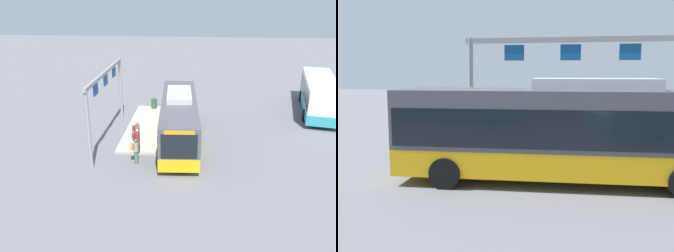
{
  "view_description": "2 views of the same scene",
  "coord_description": "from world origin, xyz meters",
  "views": [
    {
      "loc": [
        23.7,
        1.23,
        10.48
      ],
      "look_at": [
        1.96,
        -0.64,
        1.86
      ],
      "focal_mm": 37.16,
      "sensor_mm": 36.0,
      "label": 1
    },
    {
      "loc": [
        -0.64,
        13.38,
        3.73
      ],
      "look_at": [
        2.08,
        -0.14,
        1.84
      ],
      "focal_mm": 43.87,
      "sensor_mm": 36.0,
      "label": 2
    }
  ],
  "objects": [
    {
      "name": "ground_plane",
      "position": [
        0.0,
        0.0,
        0.0
      ],
      "size": [
        120.0,
        120.0,
        0.0
      ],
      "primitive_type": "plane",
      "color": "slate"
    },
    {
      "name": "bus_background_right",
      "position": [
        -7.45,
        12.18,
        1.78
      ],
      "size": [
        10.19,
        4.49,
        3.1
      ],
      "rotation": [
        0.0,
        0.0,
        2.93
      ],
      "color": "teal",
      "rests_on": "ground"
    },
    {
      "name": "person_boarding",
      "position": [
        2.62,
        -2.67,
        1.05
      ],
      "size": [
        0.46,
        0.59,
        1.67
      ],
      "rotation": [
        0.0,
        0.0,
        1.24
      ],
      "color": "black",
      "rests_on": "platform_curb"
    },
    {
      "name": "bus_main",
      "position": [
        -0.01,
        -0.0,
        1.81
      ],
      "size": [
        11.36,
        3.16,
        3.46
      ],
      "rotation": [
        0.0,
        0.0,
        0.06
      ],
      "color": "#EAAD14",
      "rests_on": "ground"
    },
    {
      "name": "platform_sign_gantry",
      "position": [
        0.18,
        -5.21,
        3.77
      ],
      "size": [
        9.61,
        0.24,
        5.2
      ],
      "color": "gray",
      "rests_on": "ground"
    },
    {
      "name": "trash_bin",
      "position": [
        -6.75,
        -2.67,
        0.61
      ],
      "size": [
        0.52,
        0.52,
        0.9
      ],
      "primitive_type": "cylinder",
      "color": "#2D5133",
      "rests_on": "platform_curb"
    },
    {
      "name": "person_waiting_mid",
      "position": [
        1.33,
        -2.9,
        1.05
      ],
      "size": [
        0.36,
        0.54,
        1.67
      ],
      "rotation": [
        0.0,
        0.0,
        1.63
      ],
      "color": "#476B4C",
      "rests_on": "platform_curb"
    },
    {
      "name": "person_waiting_near",
      "position": [
        3.94,
        -2.54,
        0.89
      ],
      "size": [
        0.39,
        0.56,
        1.67
      ],
      "rotation": [
        0.0,
        0.0,
        1.73
      ],
      "color": "#476B4C",
      "rests_on": "ground"
    },
    {
      "name": "platform_curb",
      "position": [
        -2.31,
        -2.83,
        0.08
      ],
      "size": [
        10.0,
        2.8,
        0.16
      ],
      "primitive_type": "cube",
      "color": "#B2ADA3",
      "rests_on": "ground"
    }
  ]
}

